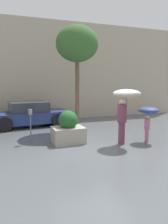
% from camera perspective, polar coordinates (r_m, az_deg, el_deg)
% --- Properties ---
extents(ground_plane, '(40.00, 40.00, 0.00)m').
position_cam_1_polar(ground_plane, '(7.85, 1.80, -9.23)').
color(ground_plane, '#51565B').
extents(building_facade, '(18.00, 0.30, 6.00)m').
position_cam_1_polar(building_facade, '(13.76, -8.52, 10.63)').
color(building_facade, '#B7A88E').
rests_on(building_facade, ground).
extents(planter_box, '(1.19, 0.90, 1.24)m').
position_cam_1_polar(planter_box, '(8.33, -4.17, -4.57)').
color(planter_box, '#9E9384').
rests_on(planter_box, ground).
extents(person_adult, '(1.00, 1.00, 2.05)m').
position_cam_1_polar(person_adult, '(8.09, 10.75, 2.74)').
color(person_adult, brown).
rests_on(person_adult, ground).
extents(person_child, '(0.79, 0.79, 1.36)m').
position_cam_1_polar(person_child, '(8.72, 16.45, -0.29)').
color(person_child, '#B76684').
rests_on(person_child, ground).
extents(parked_car_near, '(4.37, 2.25, 1.27)m').
position_cam_1_polar(parked_car_near, '(11.82, -14.18, -0.73)').
color(parked_car_near, navy).
rests_on(parked_car_near, ground).
extents(street_tree, '(1.98, 1.98, 4.91)m').
position_cam_1_polar(street_tree, '(10.60, -1.81, 17.14)').
color(street_tree, brown).
rests_on(street_tree, ground).
extents(parking_meter, '(0.14, 0.14, 1.29)m').
position_cam_1_polar(parking_meter, '(8.46, -13.82, -1.75)').
color(parking_meter, '#595B60').
rests_on(parking_meter, ground).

